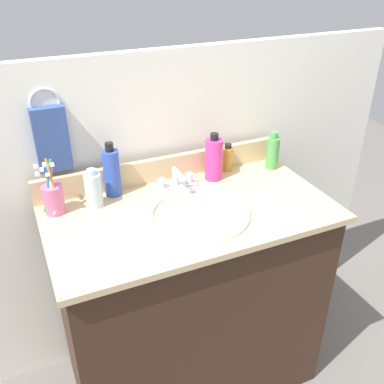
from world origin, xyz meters
name	(u,v)px	position (x,y,z in m)	size (l,w,h in m)	color
ground_plane	(191,373)	(0.00, 0.00, 0.00)	(6.00, 6.00, 0.00)	#66605B
vanity_cabinet	(191,303)	(0.00, 0.00, 0.40)	(0.93, 0.48, 0.81)	#382316
countertop	(191,213)	(0.00, 0.00, 0.82)	(0.97, 0.52, 0.02)	#D1B284
backsplash	(164,168)	(0.00, 0.25, 0.87)	(0.97, 0.02, 0.09)	#D1B284
back_wall	(161,210)	(0.00, 0.31, 0.65)	(2.07, 0.04, 1.30)	white
towel_ring	(45,103)	(-0.38, 0.29, 1.17)	(0.10, 0.10, 0.01)	silver
hand_towel	(52,139)	(-0.38, 0.27, 1.05)	(0.11, 0.04, 0.22)	#334C8C
sink_basin	(198,222)	(0.01, -0.03, 0.80)	(0.35, 0.35, 0.11)	white
faucet	(176,182)	(0.01, 0.16, 0.86)	(0.16, 0.10, 0.08)	silver
bottle_toner_green	(273,152)	(0.43, 0.16, 0.90)	(0.05, 0.05, 0.15)	#4C9E4C
bottle_oil_amber	(228,158)	(0.25, 0.22, 0.88)	(0.04, 0.04, 0.11)	gold
bottle_gel_clear	(93,190)	(-0.29, 0.16, 0.89)	(0.06, 0.06, 0.14)	silver
bottle_soap_pink	(214,159)	(0.17, 0.18, 0.91)	(0.07, 0.07, 0.18)	#D8338C
bottle_shampoo_blue	(112,172)	(-0.21, 0.21, 0.92)	(0.06, 0.06, 0.20)	#2D4CB2
cup_pink	(53,197)	(-0.42, 0.17, 0.89)	(0.08, 0.08, 0.20)	#D16693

